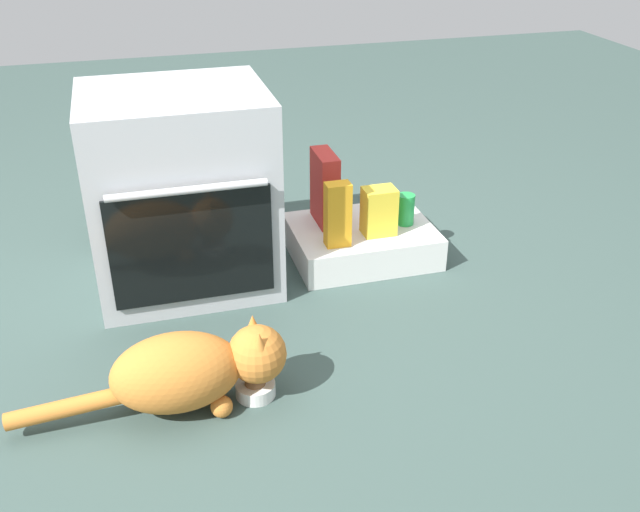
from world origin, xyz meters
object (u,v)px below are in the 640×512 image
soda_can (406,209)px  cereal_box (325,188)px  snack_bag (379,211)px  juice_carton (338,215)px  pantry_cabinet (361,241)px  cat (191,369)px  oven (182,191)px  food_bowl (255,388)px

soda_can → cereal_box: (-0.29, 0.10, 0.08)m
snack_bag → juice_carton: 0.18m
soda_can → cereal_box: cereal_box is taller
pantry_cabinet → cereal_box: bearing=146.9°
cat → juice_carton: 0.86m
pantry_cabinet → soda_can: (0.17, -0.02, 0.12)m
cat → soda_can: soda_can is taller
soda_can → juice_carton: bearing=-162.4°
oven → juice_carton: bearing=-12.9°
cereal_box → snack_bag: bearing=-42.2°
soda_can → juice_carton: size_ratio=0.50×
cat → snack_bag: bearing=39.8°
snack_bag → juice_carton: (-0.17, -0.05, 0.03)m
cereal_box → food_bowl: bearing=-118.6°
oven → food_bowl: (0.10, -0.72, -0.32)m
snack_bag → cereal_box: size_ratio=0.64×
snack_bag → cat: bearing=-140.0°
snack_bag → cereal_box: cereal_box is taller
soda_can → cereal_box: 0.32m
pantry_cabinet → snack_bag: 0.17m
juice_carton → soda_can: bearing=17.6°
cat → snack_bag: size_ratio=4.23×
cat → cereal_box: (0.61, 0.80, 0.14)m
pantry_cabinet → food_bowl: bearing=-128.0°
pantry_cabinet → soda_can: size_ratio=4.45×
food_bowl → soda_can: (0.73, 0.70, 0.16)m
cat → soda_can: (0.90, 0.70, 0.06)m
pantry_cabinet → soda_can: bearing=-6.9°
pantry_cabinet → food_bowl: 0.91m
food_bowl → cereal_box: 0.94m
food_bowl → cereal_box: size_ratio=0.41×
cat → pantry_cabinet: bearing=44.2°
oven → food_bowl: size_ratio=6.09×
pantry_cabinet → cat: cat is taller
oven → snack_bag: oven is taller
pantry_cabinet → snack_bag: size_ratio=2.96×
soda_can → juice_carton: 0.32m
cat → oven: bearing=84.3°
snack_bag → juice_carton: bearing=-164.8°
oven → cereal_box: bearing=8.0°
oven → juice_carton: size_ratio=2.91×
food_bowl → juice_carton: juice_carton is taller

